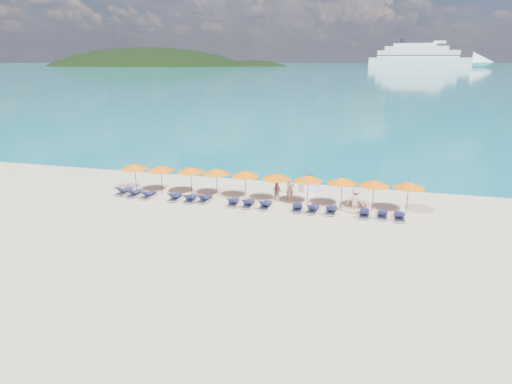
# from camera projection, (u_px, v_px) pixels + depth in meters

# --- Properties ---
(ground) EXTENTS (1400.00, 1400.00, 0.00)m
(ground) POSITION_uv_depth(u_px,v_px,m) (244.00, 224.00, 27.06)
(ground) COLOR beige
(sea) EXTENTS (1600.00, 1300.00, 0.01)m
(sea) POSITION_uv_depth(u_px,v_px,m) (368.00, 65.00, 636.22)
(sea) COLOR #1FA9B2
(sea) RESTS_ON ground
(headland_main) EXTENTS (374.00, 242.00, 126.50)m
(headland_main) POSITION_uv_depth(u_px,v_px,m) (148.00, 94.00, 609.61)
(headland_main) COLOR black
(headland_main) RESTS_ON ground
(headland_small) EXTENTS (162.00, 126.00, 85.50)m
(headland_small) POSITION_uv_depth(u_px,v_px,m) (254.00, 93.00, 590.78)
(headland_small) COLOR black
(headland_small) RESTS_ON ground
(cruise_ship) EXTENTS (145.68, 41.18, 40.07)m
(cruise_ship) POSITION_uv_depth(u_px,v_px,m) (430.00, 58.00, 527.88)
(cruise_ship) COLOR white
(cruise_ship) RESTS_ON ground
(sailboat_near) EXTENTS (5.27, 1.76, 9.67)m
(sailboat_near) POSITION_uv_depth(u_px,v_px,m) (465.00, 66.00, 522.42)
(sailboat_near) COLOR white
(sailboat_near) RESTS_ON ground
(jetski) EXTENTS (1.41, 2.74, 0.93)m
(jetski) POSITION_uv_depth(u_px,v_px,m) (309.00, 184.00, 34.28)
(jetski) COLOR #D7DBFE
(jetski) RESTS_ON ground
(beachgoer_a) EXTENTS (0.68, 0.52, 1.67)m
(beachgoer_a) POSITION_uv_depth(u_px,v_px,m) (290.00, 189.00, 31.38)
(beachgoer_a) COLOR tan
(beachgoer_a) RESTS_ON ground
(beachgoer_b) EXTENTS (0.78, 0.55, 1.46)m
(beachgoer_b) POSITION_uv_depth(u_px,v_px,m) (277.00, 192.00, 31.10)
(beachgoer_b) COLOR tan
(beachgoer_b) RESTS_ON ground
(beachgoer_c) EXTENTS (1.27, 0.79, 1.83)m
(beachgoer_c) POSITION_uv_depth(u_px,v_px,m) (355.00, 201.00, 28.52)
(beachgoer_c) COLOR tan
(beachgoer_c) RESTS_ON ground
(umbrella_0) EXTENTS (2.10, 2.10, 2.28)m
(umbrella_0) POSITION_uv_depth(u_px,v_px,m) (135.00, 166.00, 33.16)
(umbrella_0) COLOR black
(umbrella_0) RESTS_ON ground
(umbrella_1) EXTENTS (2.10, 2.10, 2.28)m
(umbrella_1) POSITION_uv_depth(u_px,v_px,m) (161.00, 168.00, 32.59)
(umbrella_1) COLOR black
(umbrella_1) RESTS_ON ground
(umbrella_2) EXTENTS (2.10, 2.10, 2.28)m
(umbrella_2) POSITION_uv_depth(u_px,v_px,m) (191.00, 169.00, 32.17)
(umbrella_2) COLOR black
(umbrella_2) RESTS_ON ground
(umbrella_3) EXTENTS (2.10, 2.10, 2.28)m
(umbrella_3) POSITION_uv_depth(u_px,v_px,m) (216.00, 171.00, 31.70)
(umbrella_3) COLOR black
(umbrella_3) RESTS_ON ground
(umbrella_4) EXTENTS (2.10, 2.10, 2.28)m
(umbrella_4) POSITION_uv_depth(u_px,v_px,m) (245.00, 173.00, 31.10)
(umbrella_4) COLOR black
(umbrella_4) RESTS_ON ground
(umbrella_5) EXTENTS (2.10, 2.10, 2.28)m
(umbrella_5) POSITION_uv_depth(u_px,v_px,m) (276.00, 176.00, 30.36)
(umbrella_5) COLOR black
(umbrella_5) RESTS_ON ground
(umbrella_6) EXTENTS (2.10, 2.10, 2.28)m
(umbrella_6) POSITION_uv_depth(u_px,v_px,m) (308.00, 178.00, 29.88)
(umbrella_6) COLOR black
(umbrella_6) RESTS_ON ground
(umbrella_7) EXTENTS (2.10, 2.10, 2.28)m
(umbrella_7) POSITION_uv_depth(u_px,v_px,m) (342.00, 180.00, 29.32)
(umbrella_7) COLOR black
(umbrella_7) RESTS_ON ground
(umbrella_8) EXTENTS (2.10, 2.10, 2.28)m
(umbrella_8) POSITION_uv_depth(u_px,v_px,m) (374.00, 183.00, 28.72)
(umbrella_8) COLOR black
(umbrella_8) RESTS_ON ground
(umbrella_9) EXTENTS (2.10, 2.10, 2.28)m
(umbrella_9) POSITION_uv_depth(u_px,v_px,m) (409.00, 185.00, 28.27)
(umbrella_9) COLOR black
(umbrella_9) RESTS_ON ground
(lounger_0) EXTENTS (0.79, 1.75, 0.66)m
(lounger_0) POSITION_uv_depth(u_px,v_px,m) (124.00, 191.00, 32.90)
(lounger_0) COLOR silver
(lounger_0) RESTS_ON ground
(lounger_1) EXTENTS (0.73, 1.74, 0.66)m
(lounger_1) POSITION_uv_depth(u_px,v_px,m) (135.00, 193.00, 32.41)
(lounger_1) COLOR silver
(lounger_1) RESTS_ON ground
(lounger_2) EXTENTS (0.75, 1.74, 0.66)m
(lounger_2) POSITION_uv_depth(u_px,v_px,m) (148.00, 195.00, 32.07)
(lounger_2) COLOR silver
(lounger_2) RESTS_ON ground
(lounger_3) EXTENTS (0.66, 1.71, 0.66)m
(lounger_3) POSITION_uv_depth(u_px,v_px,m) (175.00, 197.00, 31.53)
(lounger_3) COLOR silver
(lounger_3) RESTS_ON ground
(lounger_4) EXTENTS (0.77, 1.75, 0.66)m
(lounger_4) POSITION_uv_depth(u_px,v_px,m) (190.00, 198.00, 31.19)
(lounger_4) COLOR silver
(lounger_4) RESTS_ON ground
(lounger_5) EXTENTS (0.78, 1.75, 0.66)m
(lounger_5) POSITION_uv_depth(u_px,v_px,m) (205.00, 199.00, 31.18)
(lounger_5) COLOR silver
(lounger_5) RESTS_ON ground
(lounger_6) EXTENTS (0.78, 1.75, 0.66)m
(lounger_6) POSITION_uv_depth(u_px,v_px,m) (233.00, 202.00, 30.41)
(lounger_6) COLOR silver
(lounger_6) RESTS_ON ground
(lounger_7) EXTENTS (0.66, 1.72, 0.66)m
(lounger_7) POSITION_uv_depth(u_px,v_px,m) (248.00, 203.00, 30.12)
(lounger_7) COLOR silver
(lounger_7) RESTS_ON ground
(lounger_8) EXTENTS (0.69, 1.72, 0.66)m
(lounger_8) POSITION_uv_depth(u_px,v_px,m) (265.00, 205.00, 29.82)
(lounger_8) COLOR silver
(lounger_8) RESTS_ON ground
(lounger_9) EXTENTS (0.77, 1.75, 0.66)m
(lounger_9) POSITION_uv_depth(u_px,v_px,m) (297.00, 207.00, 29.32)
(lounger_9) COLOR silver
(lounger_9) RESTS_ON ground
(lounger_10) EXTENTS (0.77, 1.75, 0.66)m
(lounger_10) POSITION_uv_depth(u_px,v_px,m) (313.00, 209.00, 29.03)
(lounger_10) COLOR silver
(lounger_10) RESTS_ON ground
(lounger_11) EXTENTS (0.71, 1.73, 0.66)m
(lounger_11) POSITION_uv_depth(u_px,v_px,m) (331.00, 210.00, 28.81)
(lounger_11) COLOR silver
(lounger_11) RESTS_ON ground
(lounger_12) EXTENTS (0.64, 1.71, 0.66)m
(lounger_12) POSITION_uv_depth(u_px,v_px,m) (364.00, 213.00, 28.22)
(lounger_12) COLOR silver
(lounger_12) RESTS_ON ground
(lounger_13) EXTENTS (0.70, 1.73, 0.66)m
(lounger_13) POSITION_uv_depth(u_px,v_px,m) (382.00, 214.00, 28.03)
(lounger_13) COLOR silver
(lounger_13) RESTS_ON ground
(lounger_14) EXTENTS (0.64, 1.71, 0.66)m
(lounger_14) POSITION_uv_depth(u_px,v_px,m) (399.00, 216.00, 27.67)
(lounger_14) COLOR silver
(lounger_14) RESTS_ON ground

